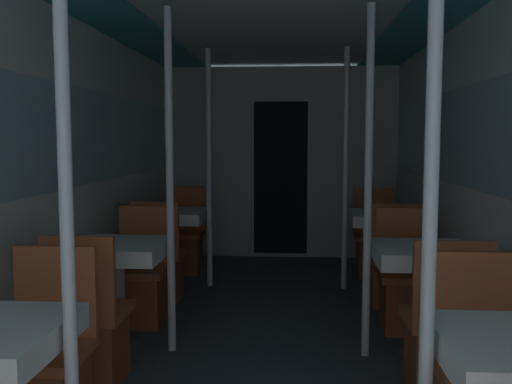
% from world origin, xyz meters
% --- Properties ---
extents(wall_left, '(0.05, 8.29, 2.27)m').
position_xyz_m(wall_left, '(-1.40, 2.74, 1.18)').
color(wall_left, silver).
rests_on(wall_left, ground_plane).
extents(wall_right, '(0.05, 8.29, 2.27)m').
position_xyz_m(wall_right, '(1.40, 2.74, 1.18)').
color(wall_right, silver).
rests_on(wall_right, ground_plane).
extents(ceiling_panel, '(2.80, 8.29, 0.07)m').
position_xyz_m(ceiling_panel, '(0.00, 2.74, 2.31)').
color(ceiling_panel, silver).
rests_on(ceiling_panel, wall_left).
extents(bulkhead_far, '(2.74, 0.09, 2.27)m').
position_xyz_m(bulkhead_far, '(0.00, 5.81, 1.13)').
color(bulkhead_far, '#A8A8A3').
rests_on(bulkhead_far, ground_plane).
extents(chair_left_far_0, '(0.41, 0.41, 0.90)m').
position_xyz_m(chair_left_far_0, '(-1.01, 1.51, 0.28)').
color(chair_left_far_0, brown).
rests_on(chair_left_far_0, ground_plane).
extents(support_pole_left_0, '(0.05, 0.05, 2.27)m').
position_xyz_m(support_pole_left_0, '(-0.65, 0.96, 1.13)').
color(support_pole_left_0, silver).
rests_on(support_pole_left_0, ground_plane).
extents(dining_table_left_1, '(0.63, 0.63, 0.73)m').
position_xyz_m(dining_table_left_1, '(-1.01, 2.66, 0.64)').
color(dining_table_left_1, '#4C4C51').
rests_on(dining_table_left_1, ground_plane).
extents(chair_left_near_1, '(0.41, 0.41, 0.90)m').
position_xyz_m(chair_left_near_1, '(-1.01, 2.12, 0.28)').
color(chair_left_near_1, brown).
rests_on(chair_left_near_1, ground_plane).
extents(chair_left_far_1, '(0.41, 0.41, 0.90)m').
position_xyz_m(chair_left_far_1, '(-1.01, 3.21, 0.28)').
color(chair_left_far_1, brown).
rests_on(chair_left_far_1, ground_plane).
extents(support_pole_left_1, '(0.05, 0.05, 2.27)m').
position_xyz_m(support_pole_left_1, '(-0.65, 2.66, 1.13)').
color(support_pole_left_1, silver).
rests_on(support_pole_left_1, ground_plane).
extents(dining_table_left_2, '(0.63, 0.63, 0.73)m').
position_xyz_m(dining_table_left_2, '(-1.01, 4.36, 0.64)').
color(dining_table_left_2, '#4C4C51').
rests_on(dining_table_left_2, ground_plane).
extents(chair_left_near_2, '(0.41, 0.41, 0.90)m').
position_xyz_m(chair_left_near_2, '(-1.01, 3.82, 0.28)').
color(chair_left_near_2, brown).
rests_on(chair_left_near_2, ground_plane).
extents(chair_left_far_2, '(0.41, 0.41, 0.90)m').
position_xyz_m(chair_left_far_2, '(-1.01, 4.90, 0.28)').
color(chair_left_far_2, brown).
rests_on(chair_left_far_2, ground_plane).
extents(support_pole_left_2, '(0.05, 0.05, 2.27)m').
position_xyz_m(support_pole_left_2, '(-0.65, 4.36, 1.13)').
color(support_pole_left_2, silver).
rests_on(support_pole_left_2, ground_plane).
extents(support_pole_right_0, '(0.05, 0.05, 2.27)m').
position_xyz_m(support_pole_right_0, '(0.65, 0.96, 1.13)').
color(support_pole_right_0, silver).
rests_on(support_pole_right_0, ground_plane).
extents(dining_table_right_1, '(0.63, 0.63, 0.73)m').
position_xyz_m(dining_table_right_1, '(1.01, 2.66, 0.64)').
color(dining_table_right_1, '#4C4C51').
rests_on(dining_table_right_1, ground_plane).
extents(chair_right_near_1, '(0.41, 0.41, 0.90)m').
position_xyz_m(chair_right_near_1, '(1.01, 2.12, 0.28)').
color(chair_right_near_1, brown).
rests_on(chair_right_near_1, ground_plane).
extents(chair_right_far_1, '(0.41, 0.41, 0.90)m').
position_xyz_m(chair_right_far_1, '(1.01, 3.21, 0.28)').
color(chair_right_far_1, brown).
rests_on(chair_right_far_1, ground_plane).
extents(support_pole_right_1, '(0.05, 0.05, 2.27)m').
position_xyz_m(support_pole_right_1, '(0.65, 2.66, 1.13)').
color(support_pole_right_1, silver).
rests_on(support_pole_right_1, ground_plane).
extents(dining_table_right_2, '(0.63, 0.63, 0.73)m').
position_xyz_m(dining_table_right_2, '(1.01, 4.36, 0.64)').
color(dining_table_right_2, '#4C4C51').
rests_on(dining_table_right_2, ground_plane).
extents(chair_right_near_2, '(0.41, 0.41, 0.90)m').
position_xyz_m(chair_right_near_2, '(1.01, 3.82, 0.28)').
color(chair_right_near_2, brown).
rests_on(chair_right_near_2, ground_plane).
extents(chair_right_far_2, '(0.41, 0.41, 0.90)m').
position_xyz_m(chair_right_far_2, '(1.01, 4.90, 0.28)').
color(chair_right_far_2, brown).
rests_on(chair_right_far_2, ground_plane).
extents(support_pole_right_2, '(0.05, 0.05, 2.27)m').
position_xyz_m(support_pole_right_2, '(0.65, 4.36, 1.13)').
color(support_pole_right_2, silver).
rests_on(support_pole_right_2, ground_plane).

